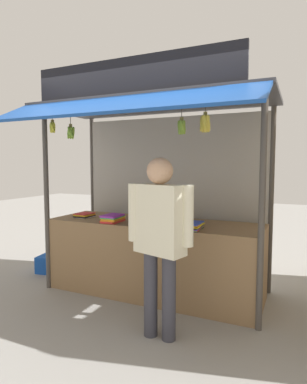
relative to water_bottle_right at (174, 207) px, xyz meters
The scene contains 16 objects.
ground_plane 1.05m from the water_bottle_right, 120.11° to the right, with size 20.00×20.00×0.00m, color gray.
stall_counter 0.65m from the water_bottle_right, 120.11° to the right, with size 2.52×0.80×0.86m, color olive.
stall_structure 0.62m from the water_bottle_right, 143.36° to the right, with size 2.72×1.70×2.59m.
water_bottle_right is the anchor object (origin of this frame).
water_bottle_front_right 0.48m from the water_bottle_right, 152.61° to the right, with size 0.08×0.08×0.30m.
water_bottle_center 0.48m from the water_bottle_right, behind, with size 0.08×0.08×0.29m.
magazine_stack_far_right 1.15m from the water_bottle_right, 162.47° to the right, with size 0.21×0.26×0.05m.
magazine_stack_front_left 0.76m from the water_bottle_right, 138.51° to the right, with size 0.21×0.30×0.09m.
magazine_stack_back_right 0.66m from the water_bottle_right, 53.77° to the right, with size 0.26×0.31×0.07m.
magazine_stack_mid_right 0.54m from the water_bottle_right, 113.34° to the right, with size 0.20×0.31×0.06m.
banana_bunch_rightmost 1.71m from the water_bottle_right, 147.60° to the right, with size 0.09×0.08×0.21m.
banana_bunch_inner_right 1.22m from the water_bottle_right, 64.13° to the right, with size 0.10×0.10×0.29m.
banana_bunch_leftmost 1.33m from the water_bottle_right, 51.84° to the right, with size 0.11×0.11×0.28m.
banana_bunch_inner_left 1.50m from the water_bottle_right, 141.16° to the right, with size 0.10×0.10×0.29m.
vendor_person 1.21m from the water_bottle_right, 74.66° to the right, with size 0.61×0.31×1.60m.
plastic_crate 2.02m from the water_bottle_right, behind, with size 0.34×0.34×0.24m, color #194CB2.
Camera 1 is at (1.58, -3.45, 1.54)m, focal length 30.40 mm.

